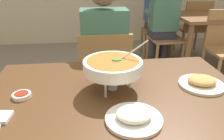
% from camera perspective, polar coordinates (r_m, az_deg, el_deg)
% --- Properties ---
extents(dining_table_main, '(1.34, 0.84, 0.77)m').
position_cam_1_polar(dining_table_main, '(1.22, 0.81, -9.88)').
color(dining_table_main, '#51331C').
rests_on(dining_table_main, ground_plane).
extents(chair_diner_main, '(0.44, 0.44, 0.90)m').
position_cam_1_polar(chair_diner_main, '(1.90, -1.90, -1.55)').
color(chair_diner_main, olive).
rests_on(chair_diner_main, ground_plane).
extents(diner_main, '(0.40, 0.45, 1.31)m').
position_cam_1_polar(diner_main, '(1.84, -2.08, 5.52)').
color(diner_main, '#2D2D38').
rests_on(diner_main, ground_plane).
extents(curry_bowl, '(0.33, 0.30, 0.26)m').
position_cam_1_polar(curry_bowl, '(1.12, 0.22, 0.95)').
color(curry_bowl, silver).
rests_on(curry_bowl, dining_table_main).
extents(rice_plate, '(0.24, 0.24, 0.06)m').
position_cam_1_polar(rice_plate, '(0.94, 5.62, -11.77)').
color(rice_plate, white).
rests_on(rice_plate, dining_table_main).
extents(appetizer_plate, '(0.24, 0.24, 0.06)m').
position_cam_1_polar(appetizer_plate, '(1.29, 22.01, -2.98)').
color(appetizer_plate, white).
rests_on(appetizer_plate, dining_table_main).
extents(sauce_dish, '(0.09, 0.09, 0.02)m').
position_cam_1_polar(sauce_dish, '(1.19, -22.14, -5.99)').
color(sauce_dish, white).
rests_on(sauce_dish, dining_table_main).
extents(spoon_utensil, '(0.03, 0.17, 0.01)m').
position_cam_1_polar(spoon_utensil, '(1.03, -26.84, -12.44)').
color(spoon_utensil, silver).
rests_on(spoon_utensil, dining_table_main).
extents(dining_table_far, '(1.00, 0.80, 0.77)m').
position_cam_1_polar(dining_table_far, '(3.48, 23.93, 10.54)').
color(dining_table_far, brown).
rests_on(dining_table_far, ground_plane).
extents(chair_bg_left, '(0.49, 0.49, 0.90)m').
position_cam_1_polar(chair_bg_left, '(3.73, 12.57, 10.97)').
color(chair_bg_left, olive).
rests_on(chair_bg_left, ground_plane).
extents(chair_bg_middle, '(0.47, 0.47, 0.90)m').
position_cam_1_polar(chair_bg_middle, '(3.37, 13.16, 9.49)').
color(chair_bg_middle, olive).
rests_on(chair_bg_middle, ground_plane).
extents(chair_bg_corner, '(0.46, 0.46, 0.90)m').
position_cam_1_polar(chair_bg_corner, '(3.92, 20.29, 10.69)').
color(chair_bg_corner, olive).
rests_on(chair_bg_corner, ground_plane).
extents(chair_bg_window, '(0.44, 0.44, 0.90)m').
position_cam_1_polar(chair_bg_window, '(3.10, 26.84, 6.22)').
color(chair_bg_window, olive).
rests_on(chair_bg_window, ground_plane).
extents(patron_bg_left, '(0.45, 0.40, 1.31)m').
position_cam_1_polar(patron_bg_left, '(3.70, 11.02, 14.72)').
color(patron_bg_left, '#2D2D38').
rests_on(patron_bg_left, ground_plane).
extents(patron_bg_middle, '(0.40, 0.45, 1.31)m').
position_cam_1_polar(patron_bg_middle, '(3.22, 13.01, 13.15)').
color(patron_bg_middle, '#2D2D38').
rests_on(patron_bg_middle, ground_plane).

